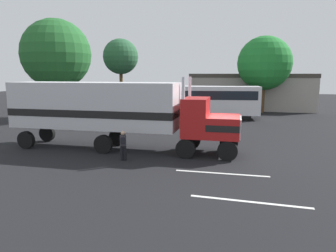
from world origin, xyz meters
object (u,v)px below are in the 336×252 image
object	(u,v)px
person_bystander	(123,144)
parked_car	(94,115)
tree_right	(121,57)
semi_truck	(111,109)
tree_left	(264,63)
parked_bus	(205,99)
tree_center	(56,54)

from	to	relation	value
person_bystander	parked_car	size ratio (longest dim) A/B	0.35
tree_right	semi_truck	bearing A→B (deg)	-71.94
tree_left	person_bystander	bearing A→B (deg)	-112.27
parked_bus	tree_center	world-z (taller)	tree_center
tree_left	tree_right	xyz separation A→B (m)	(-18.09, 0.20, 0.94)
person_bystander	tree_right	world-z (taller)	tree_right
parked_bus	tree_right	size ratio (longest dim) A/B	1.21
parked_car	person_bystander	bearing A→B (deg)	-59.06
tree_center	tree_right	xyz separation A→B (m)	(3.66, 9.34, 0.18)
parked_bus	parked_car	world-z (taller)	parked_bus
semi_truck	parked_bus	bearing A→B (deg)	72.20
person_bystander	tree_right	distance (m)	25.83
parked_bus	tree_left	distance (m)	9.92
semi_truck	tree_right	size ratio (longest dim) A/B	1.55
person_bystander	tree_right	bearing A→B (deg)	109.72
parked_car	tree_left	bearing A→B (deg)	35.72
person_bystander	tree_left	bearing A→B (deg)	67.73
person_bystander	parked_bus	xyz separation A→B (m)	(3.16, 16.98, 1.17)
parked_bus	tree_right	xyz separation A→B (m)	(-11.64, 6.68, 4.79)
semi_truck	parked_bus	world-z (taller)	semi_truck
person_bystander	parked_bus	bearing A→B (deg)	79.47
parked_bus	parked_car	size ratio (longest dim) A/B	2.40
parked_car	tree_left	distance (m)	21.00
parked_bus	parked_car	bearing A→B (deg)	-151.79
tree_center	tree_right	size ratio (longest dim) A/B	1.12
tree_center	tree_right	bearing A→B (deg)	68.63
person_bystander	tree_center	bearing A→B (deg)	130.29
semi_truck	parked_bus	size ratio (longest dim) A/B	1.28
semi_truck	person_bystander	world-z (taller)	semi_truck
semi_truck	tree_right	bearing A→B (deg)	108.06
person_bystander	parked_bus	world-z (taller)	parked_bus
parked_car	tree_left	xyz separation A→B (m)	(16.54, 11.89, 5.11)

